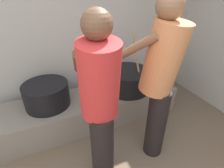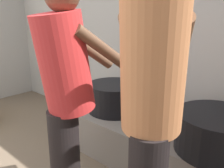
# 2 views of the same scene
# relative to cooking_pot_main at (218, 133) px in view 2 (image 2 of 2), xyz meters

# --- Properties ---
(block_enclosure_rear) EXTENTS (5.04, 0.20, 2.37)m
(block_enclosure_rear) POSITION_rel_cooking_pot_main_xyz_m (-1.03, 0.54, 0.66)
(block_enclosure_rear) COLOR #ADA8A0
(block_enclosure_rear) RESTS_ON ground_plane
(hearth_ledge) EXTENTS (2.33, 0.60, 0.38)m
(hearth_ledge) POSITION_rel_cooking_pot_main_xyz_m (-0.53, 0.02, -0.33)
(hearth_ledge) COLOR slate
(hearth_ledge) RESTS_ON ground_plane
(cooking_pot_main) EXTENTS (0.59, 0.59, 0.73)m
(cooking_pot_main) POSITION_rel_cooking_pot_main_xyz_m (0.00, 0.00, 0.00)
(cooking_pot_main) COLOR black
(cooking_pot_main) RESTS_ON hearth_ledge
(cooking_pot_secondary) EXTENTS (0.52, 0.52, 0.28)m
(cooking_pot_secondary) POSITION_rel_cooking_pot_main_xyz_m (-1.05, 0.06, -0.00)
(cooking_pot_secondary) COLOR black
(cooking_pot_secondary) RESTS_ON hearth_ledge
(cook_in_red_shirt) EXTENTS (0.44, 0.69, 1.54)m
(cook_in_red_shirt) POSITION_rel_cooking_pot_main_xyz_m (-0.68, -0.79, 0.35)
(cook_in_red_shirt) COLOR black
(cook_in_red_shirt) RESTS_ON ground_plane
(cook_in_orange_shirt) EXTENTS (0.61, 0.74, 1.62)m
(cook_in_orange_shirt) POSITION_rel_cooking_pot_main_xyz_m (-0.09, -0.73, 0.41)
(cook_in_orange_shirt) COLOR black
(cook_in_orange_shirt) RESTS_ON ground_plane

